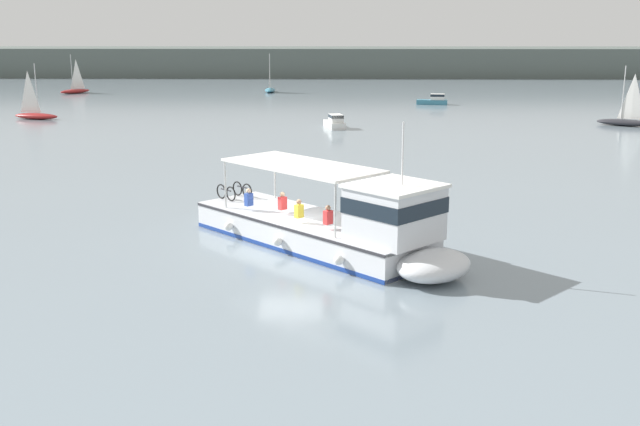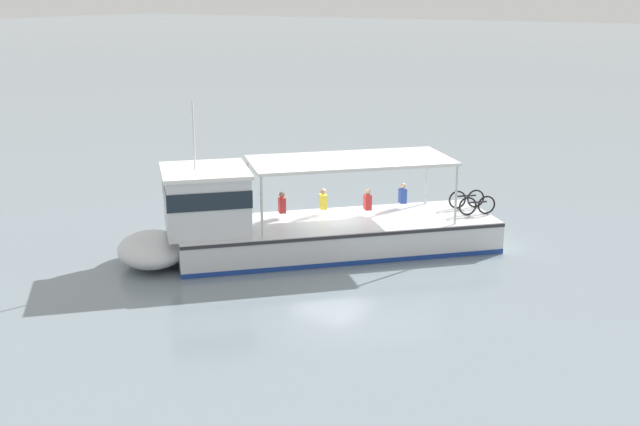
{
  "view_description": "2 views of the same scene",
  "coord_description": "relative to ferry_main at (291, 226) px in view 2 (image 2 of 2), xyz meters",
  "views": [
    {
      "loc": [
        1.86,
        -27.65,
        8.26
      ],
      "look_at": [
        1.16,
        0.2,
        1.4
      ],
      "focal_mm": 41.14,
      "sensor_mm": 36.0,
      "label": 1
    },
    {
      "loc": [
        22.99,
        13.72,
        8.65
      ],
      "look_at": [
        1.16,
        0.2,
        1.4
      ],
      "focal_mm": 44.56,
      "sensor_mm": 36.0,
      "label": 2
    }
  ],
  "objects": [
    {
      "name": "ferry_main",
      "position": [
        0.0,
        0.0,
        0.0
      ],
      "size": [
        11.21,
        11.13,
        5.32
      ],
      "color": "silver",
      "rests_on": "ground"
    },
    {
      "name": "ground_plane",
      "position": [
        -1.88,
        0.52,
        -1.02
      ],
      "size": [
        400.0,
        400.0,
        0.0
      ],
      "primitive_type": "plane",
      "color": "gray"
    }
  ]
}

